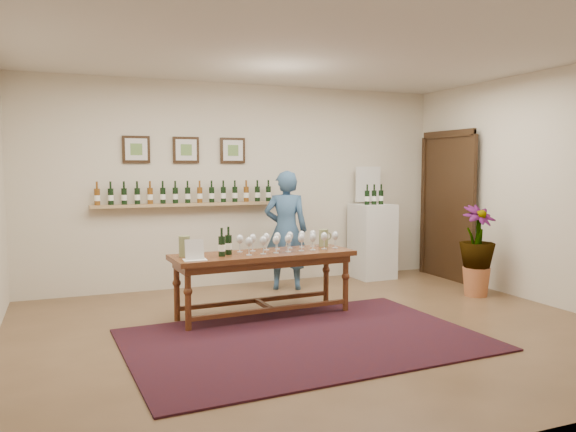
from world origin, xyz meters
name	(u,v)px	position (x,y,z in m)	size (l,w,h in m)	color
ground	(317,330)	(0.00, 0.00, 0.00)	(6.00, 6.00, 0.00)	brown
room_shell	(396,204)	(2.11, 1.86, 1.12)	(6.00, 6.00, 6.00)	beige
rug	(305,340)	(-0.25, -0.26, 0.01)	(3.30, 2.20, 0.02)	#4D130D
tasting_table	(264,262)	(-0.33, 0.71, 0.61)	(2.05, 0.75, 0.71)	#4A1F12
table_glasses	(283,242)	(-0.07, 0.78, 0.81)	(1.45, 0.34, 0.20)	silver
table_bottles	(225,243)	(-0.77, 0.69, 0.85)	(0.26, 0.15, 0.27)	black
pitcher_left	(184,246)	(-1.19, 0.75, 0.82)	(0.14, 0.14, 0.22)	olive
pitcher_right	(324,238)	(0.50, 0.91, 0.81)	(0.13, 0.13, 0.20)	olive
menu_card	(194,250)	(-1.14, 0.52, 0.82)	(0.23, 0.17, 0.21)	silver
display_pedestal	(372,241)	(1.91, 2.18, 0.55)	(0.55, 0.55, 1.10)	silver
pedestal_bottles	(374,193)	(1.89, 2.11, 1.27)	(0.33, 0.09, 0.33)	black
info_sign	(368,184)	(1.94, 2.38, 1.39)	(0.43, 0.02, 0.58)	silver
potted_plant	(477,251)	(2.53, 0.63, 0.59)	(0.57, 0.57, 1.01)	#AD6239
person	(286,230)	(0.42, 1.92, 0.80)	(0.58, 0.38, 1.60)	#325377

